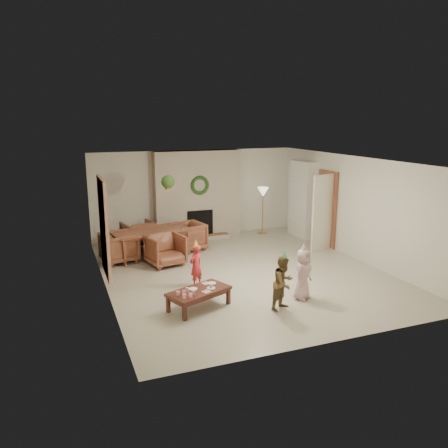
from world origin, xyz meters
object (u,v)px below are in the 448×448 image
dining_table (151,243)px  dining_chair_far (139,235)px  dining_chair_near (166,250)px  dining_chair_left (120,247)px  dining_chair_right (188,236)px  coffee_table_top (199,291)px  child_red (196,266)px  child_plaid (284,283)px  child_pink (303,274)px

dining_table → dining_chair_far: size_ratio=2.34×
dining_table → dining_chair_far: (-0.17, 0.81, 0.03)m
dining_chair_near → dining_chair_left: 1.17m
dining_chair_far → dining_chair_right: (1.18, -0.60, 0.00)m
coffee_table_top → child_red: child_red is taller
dining_chair_left → child_red: size_ratio=0.90×
child_red → child_plaid: 1.99m
child_plaid → child_pink: bearing=1.3°
dining_chair_near → child_pink: size_ratio=0.81×
child_red → child_pink: size_ratio=0.90×
dining_chair_near → coffee_table_top: dining_chair_near is taller
dining_chair_left → child_plaid: bearing=-160.1°
coffee_table_top → child_plaid: (1.42, -0.57, 0.17)m
child_red → child_plaid: bearing=95.0°
dining_chair_right → child_red: child_red is taller
dining_table → coffee_table_top: size_ratio=1.64×
dining_chair_right → child_red: size_ratio=0.90×
dining_chair_near → child_plaid: 3.50m
dining_table → dining_chair_left: 0.83m
coffee_table_top → child_pink: (1.99, -0.29, 0.17)m
dining_table → dining_chair_right: bearing=-0.0°
child_plaid → dining_table: bearing=86.2°
dining_chair_right → child_pink: (1.12, -3.95, 0.13)m
dining_chair_near → dining_chair_far: bearing=90.0°
dining_table → child_plaid: bearing=-80.5°
dining_chair_left → child_plaid: 4.52m
child_pink → coffee_table_top: bearing=138.3°
child_plaid → coffee_table_top: bearing=133.1°
dining_table → child_pink: child_pink is taller
dining_chair_near → coffee_table_top: 2.64m
coffee_table_top → child_pink: 2.02m
dining_chair_left → child_red: 2.54m
coffee_table_top → child_pink: child_pink is taller
dining_chair_near → child_red: 1.61m
dining_chair_near → dining_chair_far: size_ratio=1.00×
dining_chair_near → child_plaid: bearing=-78.3°
dining_table → dining_chair_far: dining_chair_far is taller
dining_table → dining_chair_right: dining_chair_right is taller
child_red → child_plaid: size_ratio=0.89×
dining_chair_left → child_pink: size_ratio=0.81×
child_red → dining_chair_near: bearing=-111.2°
dining_table → child_red: child_red is taller
dining_table → dining_chair_near: (0.17, -0.81, 0.03)m
dining_chair_near → child_plaid: (1.39, -3.21, 0.13)m
dining_chair_far → dining_chair_right: same height
dining_chair_left → child_plaid: child_plaid is taller
dining_chair_right → coffee_table_top: size_ratio=0.70×
dining_chair_near → child_pink: 3.53m
dining_chair_far → child_pink: size_ratio=0.81×
child_red → dining_chair_far: bearing=-109.8°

